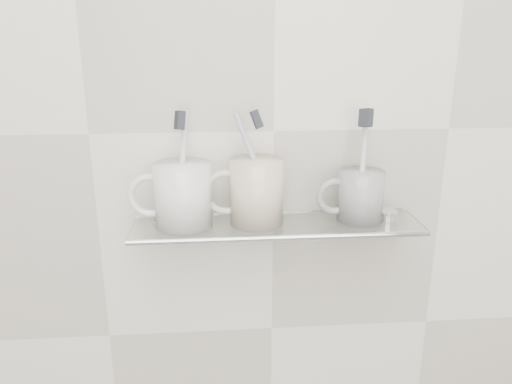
{
  "coord_description": "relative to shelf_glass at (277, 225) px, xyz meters",
  "views": [
    {
      "loc": [
        -0.1,
        0.23,
        1.41
      ],
      "look_at": [
        -0.04,
        1.04,
        1.16
      ],
      "focal_mm": 35.0,
      "sensor_mm": 36.0,
      "label": 1
    }
  ],
  "objects": [
    {
      "name": "mug_center_handle",
      "position": [
        -0.09,
        0.0,
        0.06
      ],
      "size": [
        0.08,
        0.01,
        0.08
      ],
      "primitive_type": "torus",
      "rotation": [
        1.57,
        0.0,
        0.0
      ],
      "color": "beige",
      "rests_on": "mug_center"
    },
    {
      "name": "shelf_rail",
      "position": [
        0.0,
        -0.06,
        0.0
      ],
      "size": [
        0.5,
        0.01,
        0.01
      ],
      "primitive_type": "cylinder",
      "rotation": [
        0.0,
        1.57,
        0.0
      ],
      "color": "silver",
      "rests_on": "shelf_glass"
    },
    {
      "name": "bristles_right",
      "position": [
        0.15,
        0.0,
        0.19
      ],
      "size": [
        0.02,
        0.03,
        0.04
      ],
      "primitive_type": "cube",
      "rotation": [
        -0.17,
        0.21,
        0.55
      ],
      "color": "#22242B",
      "rests_on": "toothbrush_right"
    },
    {
      "name": "mug_right",
      "position": [
        0.15,
        0.0,
        0.05
      ],
      "size": [
        0.1,
        0.1,
        0.09
      ],
      "primitive_type": "cylinder",
      "rotation": [
        0.0,
        0.0,
        0.38
      ],
      "color": "white",
      "rests_on": "shelf_glass"
    },
    {
      "name": "mug_left",
      "position": [
        -0.16,
        0.0,
        0.06
      ],
      "size": [
        0.1,
        0.1,
        0.11
      ],
      "primitive_type": "cylinder",
      "rotation": [
        0.0,
        0.0,
        0.02
      ],
      "color": "white",
      "rests_on": "shelf_glass"
    },
    {
      "name": "bristles_left",
      "position": [
        -0.16,
        0.0,
        0.19
      ],
      "size": [
        0.02,
        0.03,
        0.03
      ],
      "primitive_type": "cube",
      "rotation": [
        -0.16,
        0.17,
        0.35
      ],
      "color": "#22242B",
      "rests_on": "toothbrush_left"
    },
    {
      "name": "toothbrush_center",
      "position": [
        -0.04,
        0.0,
        0.1
      ],
      "size": [
        0.08,
        0.04,
        0.18
      ],
      "primitive_type": "cylinder",
      "rotation": [
        -0.2,
        -0.34,
        0.11
      ],
      "color": "#979EAF",
      "rests_on": "mug_center"
    },
    {
      "name": "bristles_center",
      "position": [
        -0.04,
        0.0,
        0.19
      ],
      "size": [
        0.02,
        0.03,
        0.04
      ],
      "primitive_type": "cube",
      "rotation": [
        -0.2,
        -0.34,
        0.11
      ],
      "color": "#22242B",
      "rests_on": "toothbrush_center"
    },
    {
      "name": "mug_right_handle",
      "position": [
        0.1,
        0.0,
        0.05
      ],
      "size": [
        0.07,
        0.01,
        0.07
      ],
      "primitive_type": "torus",
      "rotation": [
        1.57,
        0.0,
        0.0
      ],
      "color": "white",
      "rests_on": "mug_right"
    },
    {
      "name": "bracket_right",
      "position": [
        0.21,
        0.05,
        -0.01
      ],
      "size": [
        0.02,
        0.03,
        0.02
      ],
      "primitive_type": "cylinder",
      "rotation": [
        1.57,
        0.0,
        0.0
      ],
      "color": "silver",
      "rests_on": "wall_back"
    },
    {
      "name": "chrome_cap",
      "position": [
        0.2,
        0.0,
        0.01
      ],
      "size": [
        0.04,
        0.04,
        0.02
      ],
      "primitive_type": "cylinder",
      "color": "silver",
      "rests_on": "shelf_glass"
    },
    {
      "name": "wall_back",
      "position": [
        0.0,
        0.06,
        0.15
      ],
      "size": [
        2.5,
        0.0,
        2.5
      ],
      "primitive_type": "plane",
      "rotation": [
        1.57,
        0.0,
        0.0
      ],
      "color": "beige",
      "rests_on": "ground"
    },
    {
      "name": "shelf_glass",
      "position": [
        0.0,
        0.0,
        0.0
      ],
      "size": [
        0.5,
        0.12,
        0.01
      ],
      "primitive_type": "cube",
      "color": "silver",
      "rests_on": "wall_back"
    },
    {
      "name": "bracket_left",
      "position": [
        -0.21,
        0.05,
        -0.01
      ],
      "size": [
        0.02,
        0.03,
        0.02
      ],
      "primitive_type": "cylinder",
      "rotation": [
        1.57,
        0.0,
        0.0
      ],
      "color": "silver",
      "rests_on": "wall_back"
    },
    {
      "name": "mug_left_handle",
      "position": [
        -0.21,
        0.0,
        0.06
      ],
      "size": [
        0.08,
        0.01,
        0.08
      ],
      "primitive_type": "torus",
      "rotation": [
        1.57,
        0.0,
        0.0
      ],
      "color": "white",
      "rests_on": "mug_left"
    },
    {
      "name": "toothbrush_right",
      "position": [
        0.15,
        0.0,
        0.1
      ],
      "size": [
        0.03,
        0.06,
        0.19
      ],
      "primitive_type": "cylinder",
      "rotation": [
        -0.17,
        0.21,
        0.55
      ],
      "color": "beige",
      "rests_on": "mug_right"
    },
    {
      "name": "toothbrush_left",
      "position": [
        -0.16,
        0.0,
        0.1
      ],
      "size": [
        0.03,
        0.05,
        0.19
      ],
      "primitive_type": "cylinder",
      "rotation": [
        -0.16,
        0.17,
        0.35
      ],
      "color": "silver",
      "rests_on": "mug_left"
    },
    {
      "name": "mug_center",
      "position": [
        -0.04,
        0.0,
        0.06
      ],
      "size": [
        0.12,
        0.12,
        0.11
      ],
      "primitive_type": "cylinder",
      "rotation": [
        0.0,
        0.0,
        -0.42
      ],
      "color": "beige",
      "rests_on": "shelf_glass"
    }
  ]
}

